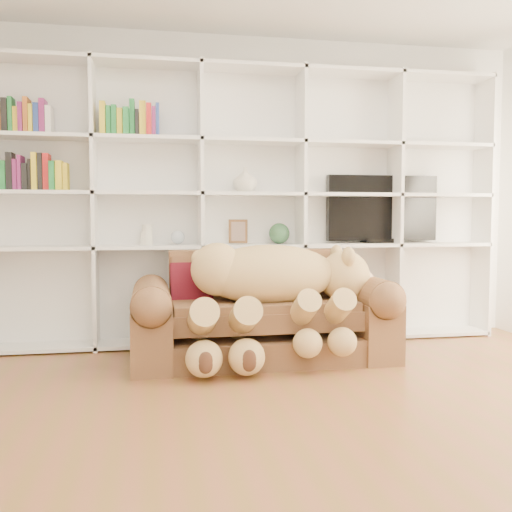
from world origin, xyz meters
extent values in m
plane|color=brown|center=(0.00, 0.00, 0.00)|extent=(5.00, 5.00, 0.00)
cube|color=white|center=(0.00, 2.50, 1.35)|extent=(5.00, 0.02, 2.70)
cube|color=white|center=(0.00, 2.46, 1.20)|extent=(4.40, 0.03, 2.40)
cube|color=white|center=(-1.32, 2.30, 1.20)|extent=(0.03, 0.35, 2.40)
cube|color=white|center=(-0.44, 2.30, 1.20)|extent=(0.03, 0.35, 2.40)
cube|color=white|center=(0.44, 2.30, 1.20)|extent=(0.03, 0.35, 2.40)
cube|color=white|center=(1.32, 2.30, 1.20)|extent=(0.03, 0.35, 2.40)
cube|color=white|center=(2.20, 2.30, 1.20)|extent=(0.03, 0.35, 2.40)
cube|color=white|center=(0.00, 2.30, 0.03)|extent=(4.40, 0.35, 0.03)
cube|color=white|center=(0.00, 2.30, 0.85)|extent=(4.40, 0.35, 0.03)
cube|color=white|center=(0.00, 2.30, 1.30)|extent=(4.40, 0.35, 0.03)
cube|color=white|center=(0.00, 2.30, 1.75)|extent=(4.40, 0.35, 0.03)
cube|color=white|center=(0.00, 2.30, 2.37)|extent=(4.40, 0.35, 0.03)
cube|color=brown|center=(-0.02, 1.68, 0.10)|extent=(1.89, 0.77, 0.20)
cube|color=brown|center=(-0.02, 1.66, 0.40)|extent=(1.40, 0.63, 0.27)
cube|color=brown|center=(-0.02, 2.02, 0.59)|extent=(1.40, 0.18, 0.50)
cube|color=brown|center=(-0.87, 1.68, 0.25)|extent=(0.29, 0.86, 0.50)
cube|color=brown|center=(0.82, 1.68, 0.25)|extent=(0.29, 0.86, 0.50)
cylinder|color=brown|center=(-0.87, 1.68, 0.50)|extent=(0.29, 0.81, 0.29)
cylinder|color=brown|center=(0.82, 1.68, 0.50)|extent=(0.29, 0.81, 0.29)
ellipsoid|color=tan|center=(0.02, 1.64, 0.67)|extent=(1.05, 0.51, 0.45)
sphere|color=tan|center=(-0.38, 1.64, 0.71)|extent=(0.40, 0.40, 0.40)
sphere|color=tan|center=(0.62, 1.64, 0.64)|extent=(0.40, 0.40, 0.40)
sphere|color=beige|center=(0.77, 1.64, 0.59)|extent=(0.20, 0.20, 0.20)
sphere|color=#452719|center=(0.85, 1.64, 0.58)|extent=(0.06, 0.06, 0.06)
ellipsoid|color=tan|center=(0.60, 1.50, 0.80)|extent=(0.09, 0.16, 0.16)
ellipsoid|color=tan|center=(0.60, 1.78, 0.80)|extent=(0.09, 0.16, 0.16)
sphere|color=tan|center=(-0.51, 1.64, 0.79)|extent=(0.14, 0.14, 0.14)
cylinder|color=tan|center=(0.20, 1.35, 0.42)|extent=(0.17, 0.48, 0.35)
cylinder|color=tan|center=(0.45, 1.35, 0.42)|extent=(0.17, 0.48, 0.35)
cylinder|color=tan|center=(-0.52, 1.35, 0.39)|extent=(0.20, 0.56, 0.41)
cylinder|color=tan|center=(-0.23, 1.35, 0.39)|extent=(0.20, 0.56, 0.41)
sphere|color=tan|center=(0.20, 1.19, 0.22)|extent=(0.21, 0.21, 0.21)
sphere|color=tan|center=(0.45, 1.19, 0.22)|extent=(0.21, 0.21, 0.21)
sphere|color=tan|center=(-0.52, 1.19, 0.15)|extent=(0.25, 0.25, 0.25)
sphere|color=tan|center=(-0.23, 1.19, 0.15)|extent=(0.25, 0.25, 0.25)
cube|color=#4F0D17|center=(-0.56, 1.86, 0.58)|extent=(0.33, 0.20, 0.34)
cube|color=black|center=(1.22, 2.35, 1.18)|extent=(1.04, 0.08, 0.59)
cube|color=black|center=(1.22, 2.35, 0.89)|extent=(0.35, 0.18, 0.04)
cube|color=brown|center=(-0.12, 2.30, 0.98)|extent=(0.16, 0.08, 0.20)
sphere|color=#2A5232|center=(0.25, 2.30, 0.96)|extent=(0.18, 0.18, 0.18)
cylinder|color=beige|center=(-0.89, 2.30, 0.95)|extent=(0.10, 0.10, 0.17)
cylinder|color=beige|center=(-0.92, 2.30, 0.92)|extent=(0.08, 0.08, 0.11)
sphere|color=silver|center=(-0.64, 2.30, 0.93)|extent=(0.12, 0.12, 0.12)
imported|color=beige|center=(-0.06, 2.30, 1.42)|extent=(0.23, 0.23, 0.22)
camera|label=1|loc=(-0.87, -2.58, 1.11)|focal=40.00mm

